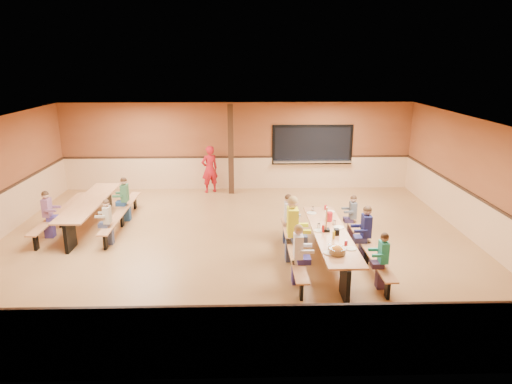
{
  "coord_description": "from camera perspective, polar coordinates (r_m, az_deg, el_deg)",
  "views": [
    {
      "loc": [
        0.24,
        -10.54,
        4.41
      ],
      "look_at": [
        0.53,
        0.58,
        1.15
      ],
      "focal_mm": 32.0,
      "sensor_mm": 36.0,
      "label": 1
    }
  ],
  "objects": [
    {
      "name": "seated_child_white_left",
      "position": [
        9.28,
        5.27,
        -7.82
      ],
      "size": [
        0.39,
        0.32,
        1.25
      ],
      "primitive_type": null,
      "color": "white",
      "rests_on": "ground"
    },
    {
      "name": "punch_pitcher",
      "position": [
        10.83,
        9.13,
        -3.06
      ],
      "size": [
        0.16,
        0.16,
        0.22
      ],
      "primitive_type": "cylinder",
      "color": "red",
      "rests_on": "cafeteria_table_main"
    },
    {
      "name": "condiment_ketchup",
      "position": [
        10.14,
        8.4,
        -4.55
      ],
      "size": [
        0.06,
        0.06,
        0.17
      ],
      "primitive_type": "cylinder",
      "color": "#B2140F",
      "rests_on": "cafeteria_table_main"
    },
    {
      "name": "seated_child_char_right",
      "position": [
        11.74,
        11.97,
        -3.14
      ],
      "size": [
        0.33,
        0.27,
        1.13
      ],
      "primitive_type": null,
      "color": "#4C5157",
      "rests_on": "ground"
    },
    {
      "name": "ground",
      "position": [
        11.42,
        -2.62,
        -6.38
      ],
      "size": [
        12.0,
        12.0,
        0.0
      ],
      "primitive_type": "plane",
      "color": "olive",
      "rests_on": "ground"
    },
    {
      "name": "condiment_mustard",
      "position": [
        9.82,
        9.68,
        -5.31
      ],
      "size": [
        0.06,
        0.06,
        0.17
      ],
      "primitive_type": "cylinder",
      "color": "yellow",
      "rests_on": "cafeteria_table_main"
    },
    {
      "name": "seated_child_green_sec",
      "position": [
        13.28,
        -16.04,
        -0.91
      ],
      "size": [
        0.38,
        0.31,
        1.23
      ],
      "primitive_type": null,
      "color": "#387149",
      "rests_on": "ground"
    },
    {
      "name": "napkin_dispenser",
      "position": [
        10.05,
        10.05,
        -4.93
      ],
      "size": [
        0.1,
        0.14,
        0.13
      ],
      "primitive_type": "cube",
      "color": "black",
      "rests_on": "cafeteria_table_main"
    },
    {
      "name": "seated_child_teal_right",
      "position": [
        9.42,
        15.56,
        -8.32
      ],
      "size": [
        0.34,
        0.28,
        1.15
      ],
      "primitive_type": null,
      "color": "teal",
      "rests_on": "ground"
    },
    {
      "name": "kitchen_pass_through",
      "position": [
        15.94,
        7.05,
        5.67
      ],
      "size": [
        2.78,
        0.28,
        1.38
      ],
      "color": "black",
      "rests_on": "ground"
    },
    {
      "name": "seated_child_tan_sec",
      "position": [
        11.73,
        -18.03,
        -3.63
      ],
      "size": [
        0.33,
        0.27,
        1.13
      ],
      "primitive_type": null,
      "color": "#A89E86",
      "rests_on": "ground"
    },
    {
      "name": "room_envelope",
      "position": [
        11.18,
        -2.66,
        -3.11
      ],
      "size": [
        12.04,
        10.04,
        3.02
      ],
      "color": "brown",
      "rests_on": "ground"
    },
    {
      "name": "table_paddle",
      "position": [
        10.18,
        8.75,
        -4.16
      ],
      "size": [
        0.16,
        0.16,
        0.56
      ],
      "color": "black",
      "rests_on": "cafeteria_table_main"
    },
    {
      "name": "seated_child_grey_left",
      "position": [
        11.27,
        4.01,
        -3.39
      ],
      "size": [
        0.38,
        0.31,
        1.23
      ],
      "primitive_type": null,
      "color": "silver",
      "rests_on": "ground"
    },
    {
      "name": "chip_bowl",
      "position": [
        9.09,
        10.14,
        -7.21
      ],
      "size": [
        0.32,
        0.32,
        0.15
      ],
      "primitive_type": null,
      "color": "orange",
      "rests_on": "cafeteria_table_main"
    },
    {
      "name": "cafeteria_table_second",
      "position": [
        13.1,
        -20.01,
        -1.92
      ],
      "size": [
        1.91,
        3.7,
        0.74
      ],
      "color": "#BC7A4A",
      "rests_on": "ground"
    },
    {
      "name": "structural_post",
      "position": [
        15.22,
        -3.16,
        5.3
      ],
      "size": [
        0.18,
        0.18,
        3.0
      ],
      "primitive_type": "cube",
      "color": "black",
      "rests_on": "ground"
    },
    {
      "name": "seated_child_navy_right",
      "position": [
        10.55,
        13.56,
        -5.09
      ],
      "size": [
        0.4,
        0.33,
        1.27
      ],
      "primitive_type": null,
      "color": "#17194C",
      "rests_on": "ground"
    },
    {
      "name": "seated_adult_yellow",
      "position": [
        10.26,
        4.57,
        -4.66
      ],
      "size": [
        0.5,
        0.41,
        1.48
      ],
      "primitive_type": null,
      "color": "#F8FF22",
      "rests_on": "ground"
    },
    {
      "name": "cafeteria_table_main",
      "position": [
        10.26,
        9.28,
        -6.13
      ],
      "size": [
        1.91,
        3.7,
        0.74
      ],
      "color": "#BC7A4A",
      "rests_on": "ground"
    },
    {
      "name": "seated_child_purple_sec",
      "position": [
        12.72,
        -24.58,
        -2.6
      ],
      "size": [
        0.37,
        0.3,
        1.21
      ],
      "primitive_type": null,
      "color": "#7C4C6E",
      "rests_on": "ground"
    },
    {
      "name": "place_settings",
      "position": [
        10.16,
        9.35,
        -4.73
      ],
      "size": [
        0.65,
        3.3,
        0.11
      ],
      "primitive_type": null,
      "color": "beige",
      "rests_on": "cafeteria_table_main"
    },
    {
      "name": "standing_woman",
      "position": [
        15.55,
        -5.82,
        2.86
      ],
      "size": [
        0.7,
        0.61,
        1.61
      ],
      "primitive_type": "imported",
      "rotation": [
        0.0,
        0.0,
        3.6
      ],
      "color": "red",
      "rests_on": "ground"
    }
  ]
}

